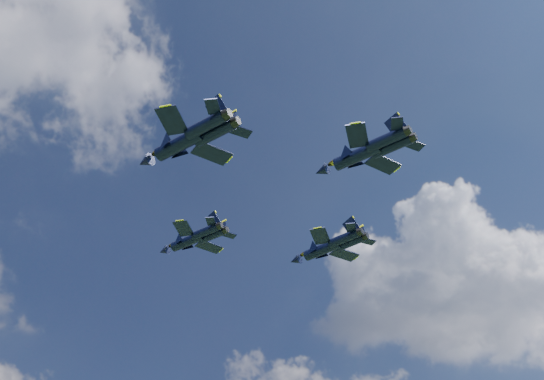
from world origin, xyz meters
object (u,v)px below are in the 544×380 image
(jet_left, at_px, (177,145))
(jet_slot, at_px, (354,157))
(jet_lead, at_px, (186,242))
(jet_right, at_px, (320,250))

(jet_left, height_order, jet_slot, jet_left)
(jet_lead, height_order, jet_right, jet_right)
(jet_left, relative_size, jet_right, 1.13)
(jet_right, bearing_deg, jet_left, 179.62)
(jet_left, bearing_deg, jet_slot, -50.12)
(jet_left, relative_size, jet_slot, 1.12)
(jet_right, bearing_deg, jet_slot, -134.65)
(jet_right, bearing_deg, jet_lead, 137.74)
(jet_lead, relative_size, jet_slot, 0.89)
(jet_right, relative_size, jet_slot, 0.99)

